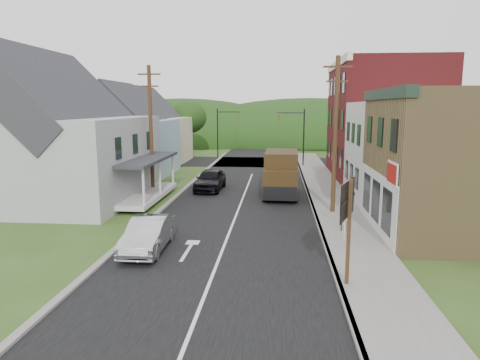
% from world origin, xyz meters
% --- Properties ---
extents(ground, '(120.00, 120.00, 0.00)m').
position_xyz_m(ground, '(0.00, 0.00, 0.00)').
color(ground, '#2D4719').
rests_on(ground, ground).
extents(road, '(9.00, 90.00, 0.02)m').
position_xyz_m(road, '(0.00, 10.00, 0.00)').
color(road, black).
rests_on(road, ground).
extents(cross_road, '(60.00, 9.00, 0.02)m').
position_xyz_m(cross_road, '(0.00, 27.00, 0.00)').
color(cross_road, black).
rests_on(cross_road, ground).
extents(sidewalk_right, '(2.80, 55.00, 0.15)m').
position_xyz_m(sidewalk_right, '(5.90, 8.00, 0.07)').
color(sidewalk_right, slate).
rests_on(sidewalk_right, ground).
extents(curb_right, '(0.20, 55.00, 0.15)m').
position_xyz_m(curb_right, '(4.55, 8.00, 0.07)').
color(curb_right, slate).
rests_on(curb_right, ground).
extents(curb_left, '(0.30, 55.00, 0.12)m').
position_xyz_m(curb_left, '(-4.65, 8.00, 0.06)').
color(curb_left, slate).
rests_on(curb_left, ground).
extents(storefront_tan, '(8.00, 8.00, 7.00)m').
position_xyz_m(storefront_tan, '(11.30, 0.00, 3.50)').
color(storefront_tan, olive).
rests_on(storefront_tan, ground).
extents(storefront_white, '(8.00, 7.00, 6.50)m').
position_xyz_m(storefront_white, '(11.30, 7.50, 3.25)').
color(storefront_white, silver).
rests_on(storefront_white, ground).
extents(storefront_red, '(8.00, 12.00, 10.00)m').
position_xyz_m(storefront_red, '(11.30, 17.00, 5.00)').
color(storefront_red, maroon).
rests_on(storefront_red, ground).
extents(house_gray, '(10.20, 12.24, 8.35)m').
position_xyz_m(house_gray, '(-12.00, 6.00, 4.23)').
color(house_gray, '#9D9FA2').
rests_on(house_gray, ground).
extents(house_blue, '(7.14, 8.16, 7.28)m').
position_xyz_m(house_blue, '(-11.00, 17.00, 3.69)').
color(house_blue, '#94B9CA').
rests_on(house_blue, ground).
extents(house_cream, '(7.14, 8.16, 7.28)m').
position_xyz_m(house_cream, '(-11.50, 26.00, 3.69)').
color(house_cream, beige).
rests_on(house_cream, ground).
extents(utility_pole_right, '(1.60, 0.26, 9.00)m').
position_xyz_m(utility_pole_right, '(5.60, 3.50, 4.66)').
color(utility_pole_right, '#472D19').
rests_on(utility_pole_right, ground).
extents(utility_pole_left, '(1.60, 0.26, 9.00)m').
position_xyz_m(utility_pole_left, '(-6.50, 8.00, 4.66)').
color(utility_pole_left, '#472D19').
rests_on(utility_pole_left, ground).
extents(traffic_signal_right, '(2.87, 0.20, 6.00)m').
position_xyz_m(traffic_signal_right, '(4.30, 23.50, 3.76)').
color(traffic_signal_right, black).
rests_on(traffic_signal_right, ground).
extents(traffic_signal_left, '(2.87, 0.20, 6.00)m').
position_xyz_m(traffic_signal_left, '(-4.30, 30.50, 3.76)').
color(traffic_signal_left, black).
rests_on(traffic_signal_left, ground).
extents(tree_left_b, '(4.80, 4.80, 6.94)m').
position_xyz_m(tree_left_b, '(-17.00, 12.00, 4.88)').
color(tree_left_b, '#382616').
rests_on(tree_left_b, ground).
extents(tree_left_c, '(5.80, 5.80, 8.41)m').
position_xyz_m(tree_left_c, '(-19.00, 20.00, 5.94)').
color(tree_left_c, '#382616').
rests_on(tree_left_c, ground).
extents(tree_left_d, '(4.80, 4.80, 6.94)m').
position_xyz_m(tree_left_d, '(-9.00, 32.00, 4.88)').
color(tree_left_d, '#382616').
rests_on(tree_left_d, ground).
extents(forested_ridge, '(90.00, 30.00, 16.00)m').
position_xyz_m(forested_ridge, '(0.00, 55.00, 0.00)').
color(forested_ridge, black).
rests_on(forested_ridge, ground).
extents(silver_sedan, '(1.61, 4.37, 1.43)m').
position_xyz_m(silver_sedan, '(-3.21, -3.80, 0.71)').
color(silver_sedan, '#BABBC0').
rests_on(silver_sedan, ground).
extents(dark_sedan, '(2.10, 4.78, 1.60)m').
position_xyz_m(dark_sedan, '(-2.68, 10.00, 0.80)').
color(dark_sedan, black).
rests_on(dark_sedan, ground).
extents(delivery_van, '(2.45, 5.64, 3.12)m').
position_xyz_m(delivery_van, '(2.60, 8.34, 1.58)').
color(delivery_van, black).
rests_on(delivery_van, ground).
extents(route_sign_cluster, '(0.81, 1.99, 3.67)m').
position_xyz_m(route_sign_cluster, '(4.75, -6.98, 2.53)').
color(route_sign_cluster, '#472D19').
rests_on(route_sign_cluster, sidewalk_right).
extents(warning_sign, '(0.14, 0.66, 2.39)m').
position_xyz_m(warning_sign, '(5.51, -0.49, 1.67)').
color(warning_sign, black).
rests_on(warning_sign, sidewalk_right).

